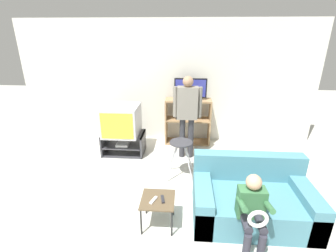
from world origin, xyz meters
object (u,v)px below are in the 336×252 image
(remote_control_black, at_px, (163,199))
(person_seated_child, at_px, (252,209))
(television_main, at_px, (121,120))
(television_flat, at_px, (190,90))
(couch, at_px, (251,199))
(person_standing_adult, at_px, (187,110))
(media_shelf, at_px, (188,121))
(remote_control_white, at_px, (153,200))
(snack_table, at_px, (158,202))
(folding_stool, at_px, (181,148))
(tv_stand, at_px, (124,143))

(remote_control_black, bearing_deg, person_seated_child, -26.31)
(television_main, xyz_separation_m, television_flat, (1.34, 0.61, 0.49))
(television_flat, xyz_separation_m, couch, (0.80, -2.28, -0.95))
(person_standing_adult, bearing_deg, media_shelf, 88.16)
(television_flat, xyz_separation_m, remote_control_black, (-0.35, -2.55, -0.81))
(television_main, height_order, remote_control_white, television_main)
(television_flat, bearing_deg, snack_table, -99.11)
(snack_table, height_order, person_seated_child, person_seated_child)
(remote_control_white, xyz_separation_m, person_standing_adult, (0.40, 1.91, 0.57))
(television_main, bearing_deg, snack_table, -64.27)
(television_flat, relative_size, remote_control_white, 4.68)
(television_main, height_order, media_shelf, television_main)
(television_flat, height_order, snack_table, television_flat)
(television_flat, distance_m, folding_stool, 1.55)
(folding_stool, relative_size, remote_control_black, 4.50)
(media_shelf, bearing_deg, remote_control_black, -96.87)
(remote_control_black, bearing_deg, snack_table, 159.52)
(tv_stand, height_order, television_main, television_main)
(television_main, bearing_deg, couch, -37.98)
(television_main, distance_m, person_seated_child, 2.99)
(television_flat, xyz_separation_m, person_standing_adult, (-0.06, -0.67, -0.24))
(tv_stand, xyz_separation_m, person_seated_child, (1.98, -2.22, 0.32))
(tv_stand, relative_size, television_main, 1.20)
(television_main, relative_size, folding_stool, 1.06)
(tv_stand, bearing_deg, television_main, -142.35)
(remote_control_white, relative_size, couch, 0.10)
(television_main, xyz_separation_m, remote_control_black, (1.00, -1.95, -0.31))
(couch, bearing_deg, folding_stool, 136.83)
(media_shelf, height_order, snack_table, media_shelf)
(television_flat, xyz_separation_m, folding_stool, (-0.15, -1.38, -0.67))
(remote_control_black, bearing_deg, tv_stand, 105.15)
(person_standing_adult, bearing_deg, remote_control_black, -98.64)
(television_main, bearing_deg, folding_stool, -33.20)
(television_main, height_order, person_seated_child, television_main)
(remote_control_white, bearing_deg, television_flat, 103.86)
(remote_control_black, relative_size, person_seated_child, 0.16)
(television_flat, distance_m, remote_control_black, 2.70)
(couch, xyz_separation_m, person_standing_adult, (-0.86, 1.61, 0.71))
(person_seated_child, bearing_deg, person_standing_adult, 108.43)
(television_main, xyz_separation_m, person_standing_adult, (1.28, -0.06, 0.26))
(person_standing_adult, distance_m, person_seated_child, 2.31)
(remote_control_white, height_order, couch, couch)
(snack_table, bearing_deg, television_main, 115.73)
(television_flat, relative_size, snack_table, 1.61)
(tv_stand, distance_m, snack_table, 2.16)
(tv_stand, xyz_separation_m, remote_control_white, (0.87, -1.99, 0.19))
(media_shelf, distance_m, remote_control_black, 2.57)
(folding_stool, height_order, remote_control_white, folding_stool)
(tv_stand, distance_m, remote_control_black, 2.20)
(media_shelf, bearing_deg, person_standing_adult, -91.84)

